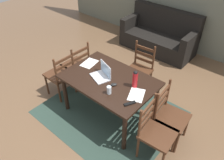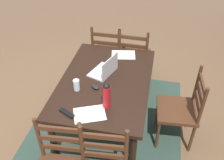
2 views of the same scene
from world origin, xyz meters
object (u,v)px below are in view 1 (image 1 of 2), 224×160
at_px(chair_left_near, 61,75).
at_px(couch, 160,36).
at_px(tv_remote, 130,103).
at_px(chair_left_far, 77,65).
at_px(chair_right_far, 170,116).
at_px(chair_far_head, 139,70).
at_px(laptop, 103,74).
at_px(dining_table, 109,83).
at_px(water_bottle, 135,79).
at_px(drinking_glass, 109,90).
at_px(chair_right_near, 156,132).
at_px(computer_mouse, 114,85).

xyz_separation_m(chair_left_near, couch, (0.48, 2.72, -0.11)).
bearing_deg(tv_remote, chair_left_far, 11.05).
relative_size(chair_right_far, tv_remote, 5.59).
height_order(chair_far_head, laptop, laptop).
bearing_deg(chair_left_near, chair_right_far, 10.90).
relative_size(dining_table, couch, 0.81).
distance_m(chair_left_near, couch, 2.76).
bearing_deg(chair_left_far, couch, 78.44).
distance_m(couch, laptop, 2.62).
relative_size(chair_left_near, chair_far_head, 1.00).
bearing_deg(water_bottle, chair_left_near, -168.05).
xyz_separation_m(chair_left_near, drinking_glass, (1.24, -0.06, 0.36)).
bearing_deg(water_bottle, dining_table, -165.74).
relative_size(chair_right_near, drinking_glass, 7.68).
bearing_deg(drinking_glass, water_bottle, 62.71).
height_order(water_bottle, computer_mouse, water_bottle).
bearing_deg(chair_right_near, chair_far_head, 133.74).
xyz_separation_m(dining_table, chair_right_far, (1.01, 0.19, -0.20)).
xyz_separation_m(chair_right_far, tv_remote, (-0.43, -0.43, 0.31)).
xyz_separation_m(chair_left_far, chair_far_head, (1.01, 0.67, 0.00)).
relative_size(chair_far_head, tv_remote, 5.59).
relative_size(dining_table, chair_far_head, 1.53).
xyz_separation_m(chair_left_far, chair_right_far, (2.03, -0.00, 0.00)).
bearing_deg(dining_table, water_bottle, 14.26).
bearing_deg(chair_right_far, chair_left_near, -169.10).
height_order(dining_table, laptop, laptop).
height_order(chair_left_far, computer_mouse, chair_left_far).
bearing_deg(couch, chair_far_head, -72.10).
height_order(dining_table, computer_mouse, computer_mouse).
bearing_deg(drinking_glass, dining_table, 131.22).
xyz_separation_m(chair_far_head, laptop, (-0.11, -0.89, 0.35)).
height_order(chair_left_far, water_bottle, water_bottle).
bearing_deg(chair_right_far, chair_left_far, 179.94).
bearing_deg(tv_remote, water_bottle, -37.11).
height_order(dining_table, tv_remote, tv_remote).
relative_size(dining_table, chair_right_far, 1.53).
relative_size(chair_right_near, tv_remote, 5.59).
height_order(computer_mouse, tv_remote, computer_mouse).
bearing_deg(chair_right_near, drinking_glass, -175.78).
relative_size(chair_left_near, chair_right_near, 1.00).
relative_size(chair_far_head, laptop, 2.53).
relative_size(water_bottle, computer_mouse, 2.85).
relative_size(dining_table, computer_mouse, 14.52).
bearing_deg(couch, dining_table, -77.94).
distance_m(laptop, water_bottle, 0.55).
bearing_deg(drinking_glass, chair_right_near, 4.22).
bearing_deg(chair_left_near, drinking_glass, -2.83).
relative_size(couch, tv_remote, 10.59).
xyz_separation_m(dining_table, chair_right_near, (1.01, -0.20, -0.20)).
bearing_deg(chair_right_far, dining_table, -169.20).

